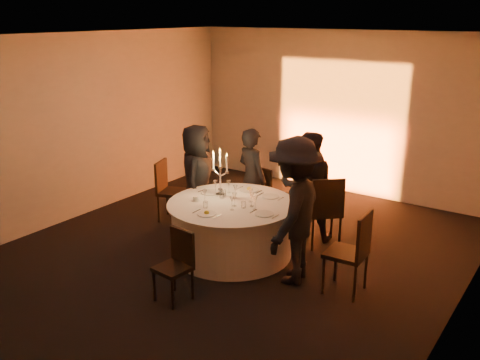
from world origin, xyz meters
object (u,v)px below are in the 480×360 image
Objects in this scene: chair_right at (354,248)px; coffee_cup at (196,199)px; chair_front at (177,261)px; guest_right at (294,211)px; chair_back_left at (266,190)px; candelabra at (220,179)px; chair_left at (168,187)px; guest_left at (197,178)px; guest_back_right at (307,186)px; chair_back_right at (325,208)px; guest_back_left at (252,178)px; banquet_table at (232,229)px.

coffee_cup is (-2.31, -0.13, 0.20)m from chair_right.
guest_right is at bearing 58.89° from chair_front.
candelabra reaches higher than chair_back_left.
chair_front is (0.47, -2.79, -0.03)m from chair_back_left.
coffee_cup is at bearing -140.74° from chair_left.
guest_left is 1.01× the size of guest_back_right.
coffee_cup is at bearing -89.86° from chair_right.
chair_left is 1.43m from candelabra.
chair_back_left is at bearing 105.97° from chair_front.
chair_right is at bearing 88.29° from chair_back_right.
chair_right is at bearing 3.15° from coffee_cup.
chair_right is at bearing -6.95° from candelabra.
chair_back_right is 1.86m from coffee_cup.
coffee_cup is at bearing -98.32° from guest_right.
chair_right is 1.23× the size of chair_front.
coffee_cup is (-0.12, -1.26, 0.00)m from guest_back_left.
chair_back_right reaches higher than coffee_cup.
coffee_cup is at bearing -2.62° from chair_back_right.
guest_back_left is (-2.19, 1.13, 0.20)m from chair_right.
coffee_cup is (-0.47, -0.21, 0.42)m from banquet_table.
chair_right is at bearing 107.41° from guest_back_right.
guest_back_left is at bearing -76.16° from guest_left.
chair_back_right is (0.97, 0.95, 0.22)m from banquet_table.
candelabra reaches higher than chair_right.
coffee_cup is at bearing 125.25° from chair_front.
guest_back_right is at bearing -136.57° from chair_right.
chair_left is at bearing 45.47° from chair_back_left.
chair_left is 1.61m from chair_back_left.
chair_right is 9.58× the size of coffee_cup.
chair_left is 0.53× the size of guest_right.
coffee_cup is at bearing 95.38° from chair_back_left.
chair_left is 3.53m from chair_right.
guest_right is at bearing -14.32° from candelabra.
guest_back_right reaches higher than coffee_cup.
chair_back_right is at bearing 171.06° from chair_back_left.
chair_back_right reaches higher than banquet_table.
guest_right reaches higher than chair_right.
banquet_table is 1.68× the size of chair_back_right.
chair_front is (0.17, -1.37, 0.09)m from banquet_table.
chair_back_right is at bearing 77.26° from chair_front.
chair_front is at bearing -61.07° from coffee_cup.
chair_back_right reaches higher than chair_right.
candelabra is (-0.93, -0.91, 0.19)m from guest_back_right.
chair_back_right is at bearing 44.54° from banquet_table.
candelabra is (-1.30, -0.78, 0.40)m from chair_back_right.
chair_back_right is at bearing -102.77° from guest_left.
chair_right is 2.22m from candelabra.
guest_right reaches higher than candelabra.
guest_left reaches higher than chair_left.
chair_back_right reaches higher than chair_front.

